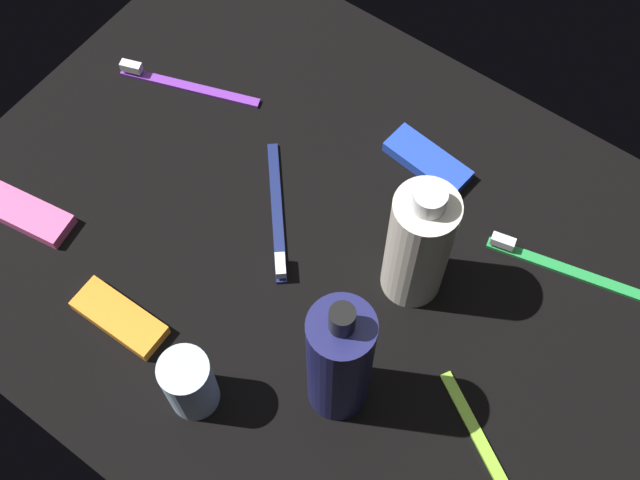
{
  "coord_description": "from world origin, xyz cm",
  "views": [
    {
      "loc": [
        -23.4,
        32.24,
        79.75
      ],
      "look_at": [
        0.0,
        0.0,
        3.0
      ],
      "focal_mm": 45.3,
      "sensor_mm": 36.0,
      "label": 1
    }
  ],
  "objects": [
    {
      "name": "bodywash_bottle",
      "position": [
        -9.92,
        -3.02,
        8.44
      ],
      "size": [
        6.49,
        6.49,
        18.49
      ],
      "color": "silver",
      "rests_on": "ground_plane"
    },
    {
      "name": "lotion_bottle",
      "position": [
        -10.71,
        11.74,
        9.3
      ],
      "size": [
        6.07,
        6.07,
        20.99
      ],
      "color": "navy",
      "rests_on": "ground_plane"
    },
    {
      "name": "snack_bar_pink",
      "position": [
        29.22,
        15.74,
        0.75
      ],
      "size": [
        10.9,
        5.61,
        1.5
      ],
      "primitive_type": "cube",
      "rotation": [
        0.0,
        0.0,
        0.16
      ],
      "color": "#E55999",
      "rests_on": "ground_plane"
    },
    {
      "name": "deodorant_stick",
      "position": [
        0.62,
        20.6,
        4.39
      ],
      "size": [
        5.0,
        5.0,
        8.78
      ],
      "primitive_type": "cylinder",
      "color": "silver",
      "rests_on": "ground_plane"
    },
    {
      "name": "snack_bar_orange",
      "position": [
        12.34,
        18.89,
        0.75
      ],
      "size": [
        10.48,
        4.21,
        1.5
      ],
      "primitive_type": "cube",
      "rotation": [
        0.0,
        0.0,
        0.02
      ],
      "color": "orange",
      "rests_on": "ground_plane"
    },
    {
      "name": "toothbrush_lime",
      "position": [
        -27.28,
        8.94,
        0.61
      ],
      "size": [
        16.13,
        10.15,
        2.1
      ],
      "color": "#8CD133",
      "rests_on": "ground_plane"
    },
    {
      "name": "ground_plane",
      "position": [
        0.0,
        0.0,
        -0.6
      ],
      "size": [
        84.0,
        64.0,
        1.2
      ],
      "primitive_type": "cube",
      "color": "black"
    },
    {
      "name": "toothbrush_purple",
      "position": [
        27.39,
        -8.56,
        0.61
      ],
      "size": [
        17.37,
        7.14,
        2.1
      ],
      "color": "purple",
      "rests_on": "ground_plane"
    },
    {
      "name": "toothbrush_navy",
      "position": [
        6.26,
        -0.47,
        0.61
      ],
      "size": [
        12.66,
        14.42,
        2.1
      ],
      "color": "navy",
      "rests_on": "ground_plane"
    },
    {
      "name": "snack_bar_blue",
      "position": [
        -3.37,
        -16.68,
        0.75
      ],
      "size": [
        10.77,
        5.09,
        1.5
      ],
      "primitive_type": "cube",
      "rotation": [
        0.0,
        0.0,
        -0.11
      ],
      "color": "blue",
      "rests_on": "ground_plane"
    },
    {
      "name": "toothbrush_green",
      "position": [
        -22.02,
        -13.74,
        0.61
      ],
      "size": [
        17.78,
        5.37,
        2.1
      ],
      "color": "green",
      "rests_on": "ground_plane"
    }
  ]
}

